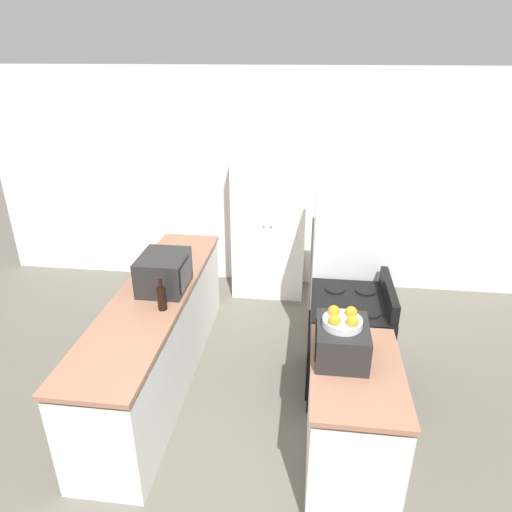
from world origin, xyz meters
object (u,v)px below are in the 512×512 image
(refrigerator, at_px, (349,266))
(fruit_bowl, at_px, (343,320))
(pantry_cabinet, at_px, (270,218))
(wine_bottle, at_px, (162,298))
(toaster_oven, at_px, (342,342))
(stove, at_px, (347,345))
(microwave, at_px, (164,272))

(refrigerator, height_order, fruit_bowl, refrigerator)
(refrigerator, bearing_deg, pantry_cabinet, 131.99)
(pantry_cabinet, bearing_deg, wine_bottle, -107.83)
(refrigerator, relative_size, wine_bottle, 6.17)
(toaster_oven, bearing_deg, fruit_bowl, 145.34)
(stove, xyz_separation_m, wine_bottle, (-1.49, -0.32, 0.54))
(refrigerator, bearing_deg, wine_bottle, -144.88)
(pantry_cabinet, relative_size, microwave, 4.17)
(microwave, xyz_separation_m, toaster_oven, (1.45, -0.79, -0.03))
(pantry_cabinet, xyz_separation_m, toaster_oven, (0.71, -2.48, 0.05))
(stove, bearing_deg, fruit_bowl, -99.73)
(stove, xyz_separation_m, refrigerator, (0.03, 0.75, 0.39))
(refrigerator, distance_m, microwave, 1.77)
(wine_bottle, bearing_deg, refrigerator, 35.12)
(pantry_cabinet, xyz_separation_m, refrigerator, (0.87, -0.96, -0.11))
(pantry_cabinet, relative_size, fruit_bowl, 7.43)
(fruit_bowl, bearing_deg, microwave, 151.56)
(fruit_bowl, bearing_deg, pantry_cabinet, 105.89)
(stove, relative_size, toaster_oven, 2.54)
(refrigerator, bearing_deg, fruit_bowl, -96.15)
(stove, height_order, wine_bottle, wine_bottle)
(microwave, bearing_deg, wine_bottle, -75.89)
(fruit_bowl, bearing_deg, stove, 80.27)
(stove, bearing_deg, pantry_cabinet, 115.97)
(stove, xyz_separation_m, fruit_bowl, (-0.13, -0.76, 0.72))
(wine_bottle, bearing_deg, pantry_cabinet, 72.17)
(pantry_cabinet, distance_m, microwave, 1.85)
(refrigerator, relative_size, toaster_oven, 4.08)
(wine_bottle, relative_size, toaster_oven, 0.66)
(refrigerator, height_order, microwave, refrigerator)
(pantry_cabinet, xyz_separation_m, microwave, (-0.74, -1.69, 0.08))
(microwave, bearing_deg, stove, -0.78)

